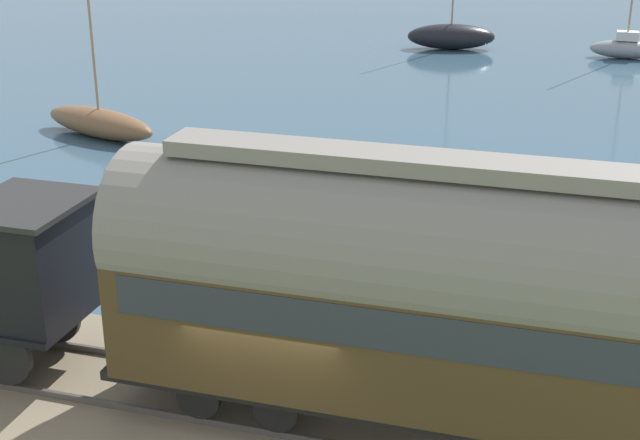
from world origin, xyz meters
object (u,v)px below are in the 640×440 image
sailboat_black (451,36)px  rowboat_far_out (595,337)px  sailboat_brown (100,122)px  sailboat_gray (626,47)px  passenger_coach (440,289)px  rowboat_near_shore (510,196)px

sailboat_black → rowboat_far_out: size_ratio=3.50×
sailboat_brown → sailboat_black: 23.02m
sailboat_brown → sailboat_black: bearing=-5.5°
sailboat_gray → sailboat_black: (0.05, 9.09, 0.10)m
sailboat_black → rowboat_far_out: (-31.86, -7.80, -0.50)m
rowboat_far_out → passenger_coach: bearing=-178.2°
passenger_coach → sailboat_black: bearing=8.2°
sailboat_gray → rowboat_near_shore: (-23.93, 3.71, -0.34)m
passenger_coach → rowboat_far_out: (4.61, -2.54, -2.85)m
rowboat_near_shore → rowboat_far_out: bearing=143.3°
passenger_coach → sailboat_gray: sailboat_gray is taller
sailboat_gray → rowboat_far_out: sailboat_gray is taller
sailboat_black → rowboat_near_shore: size_ratio=3.80×
sailboat_black → sailboat_gray: bearing=-101.9°
passenger_coach → rowboat_far_out: passenger_coach is taller
sailboat_black → rowboat_near_shore: (-23.97, -5.38, -0.44)m
sailboat_gray → rowboat_near_shore: sailboat_gray is taller
sailboat_gray → sailboat_brown: bearing=137.7°
rowboat_near_shore → sailboat_black: bearing=-41.1°
sailboat_gray → rowboat_far_out: 31.84m
sailboat_gray → passenger_coach: bearing=173.5°
passenger_coach → sailboat_brown: sailboat_brown is taller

